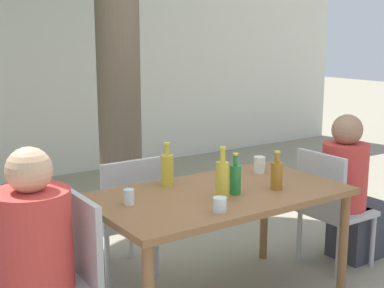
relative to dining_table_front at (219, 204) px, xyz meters
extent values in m
cube|color=silver|center=(0.00, 3.71, 0.72)|extent=(10.00, 0.08, 2.80)
cylinder|color=brown|center=(0.17, 1.69, 0.64)|extent=(0.38, 0.38, 2.64)
cube|color=brown|center=(0.00, 0.00, 0.06)|extent=(1.57, 0.89, 0.04)
cylinder|color=brown|center=(0.73, -0.38, -0.32)|extent=(0.06, 0.06, 0.71)
cylinder|color=brown|center=(-0.73, 0.38, -0.32)|extent=(0.06, 0.06, 0.71)
cylinder|color=brown|center=(0.73, 0.38, -0.32)|extent=(0.06, 0.06, 0.71)
cube|color=#B2B2B7|center=(-0.91, 0.00, -0.02)|extent=(0.04, 0.44, 0.45)
cube|color=#B2B2B7|center=(1.11, 0.00, -0.26)|extent=(0.44, 0.44, 0.04)
cube|color=#B2B2B7|center=(0.91, 0.00, -0.02)|extent=(0.04, 0.44, 0.45)
cylinder|color=#B2B2B7|center=(1.30, -0.19, -0.48)|extent=(0.04, 0.04, 0.40)
cylinder|color=#B2B2B7|center=(1.30, 0.19, -0.48)|extent=(0.04, 0.04, 0.40)
cylinder|color=#B2B2B7|center=(0.92, -0.19, -0.48)|extent=(0.04, 0.04, 0.40)
cylinder|color=#B2B2B7|center=(0.92, 0.19, -0.48)|extent=(0.04, 0.04, 0.40)
cube|color=#B2B2B7|center=(-0.31, 0.76, -0.26)|extent=(0.44, 0.44, 0.04)
cube|color=#B2B2B7|center=(-0.31, 0.56, -0.02)|extent=(0.44, 0.04, 0.45)
cylinder|color=#B2B2B7|center=(-0.12, 0.95, -0.48)|extent=(0.04, 0.04, 0.40)
cylinder|color=#B2B2B7|center=(-0.50, 0.95, -0.48)|extent=(0.04, 0.04, 0.40)
cylinder|color=#B2B2B7|center=(-0.12, 0.57, -0.48)|extent=(0.04, 0.04, 0.40)
cylinder|color=#B2B2B7|center=(-0.50, 0.57, -0.48)|extent=(0.04, 0.04, 0.40)
cylinder|color=#C63833|center=(-1.17, 0.00, 0.02)|extent=(0.39, 0.39, 0.53)
sphere|color=tan|center=(-1.17, 0.00, 0.39)|extent=(0.23, 0.23, 0.23)
cube|color=#383842|center=(1.37, 0.00, -0.46)|extent=(0.40, 0.30, 0.43)
cylinder|color=#C63833|center=(1.17, 0.00, 0.00)|extent=(0.34, 0.34, 0.49)
sphere|color=#936B51|center=(1.17, 0.00, 0.35)|extent=(0.23, 0.23, 0.23)
cylinder|color=gold|center=(-0.09, -0.14, 0.19)|extent=(0.08, 0.08, 0.23)
cylinder|color=gold|center=(-0.09, -0.14, 0.35)|extent=(0.03, 0.03, 0.08)
cylinder|color=gold|center=(-0.09, -0.14, 0.39)|extent=(0.04, 0.04, 0.01)
cylinder|color=#287A38|center=(0.05, -0.09, 0.17)|extent=(0.07, 0.07, 0.18)
cylinder|color=#287A38|center=(0.05, -0.09, 0.29)|extent=(0.03, 0.03, 0.06)
cylinder|color=gold|center=(0.05, -0.09, 0.33)|extent=(0.03, 0.03, 0.01)
cylinder|color=gold|center=(-0.19, 0.30, 0.18)|extent=(0.08, 0.08, 0.20)
cylinder|color=gold|center=(-0.19, 0.30, 0.31)|extent=(0.03, 0.03, 0.07)
cylinder|color=gold|center=(-0.19, 0.30, 0.35)|extent=(0.04, 0.04, 0.01)
cylinder|color=#9E661E|center=(0.33, -0.16, 0.17)|extent=(0.08, 0.08, 0.17)
cylinder|color=#9E661E|center=(0.33, -0.16, 0.28)|extent=(0.03, 0.03, 0.06)
cylinder|color=gold|center=(0.33, -0.16, 0.32)|extent=(0.04, 0.04, 0.01)
cylinder|color=silver|center=(-0.23, -0.31, 0.12)|extent=(0.08, 0.08, 0.08)
cylinder|color=white|center=(-0.58, 0.09, 0.12)|extent=(0.06, 0.06, 0.09)
cylinder|color=silver|center=(0.51, 0.21, 0.14)|extent=(0.08, 0.08, 0.12)
camera|label=1|loc=(-1.93, -2.53, 1.03)|focal=50.00mm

